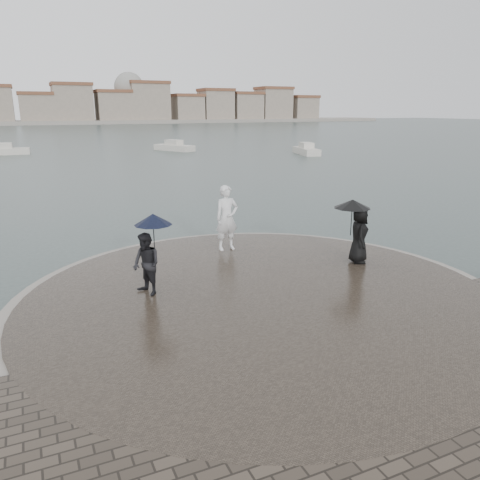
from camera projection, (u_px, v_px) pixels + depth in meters
name	position (u px, v px, depth m)	size (l,w,h in m)	color
ground	(344.00, 375.00, 8.91)	(400.00, 400.00, 0.00)	#2B3835
kerb_ring	(261.00, 301.00, 11.93)	(12.50, 12.50, 0.32)	gray
quay_tip	(261.00, 300.00, 11.92)	(11.90, 11.90, 0.36)	#2D261E
statue	(227.00, 218.00, 15.35)	(0.78, 0.51, 2.15)	silver
visitor_left	(148.00, 253.00, 11.63)	(1.15, 1.05, 2.04)	black
visitor_right	(357.00, 226.00, 14.03)	(1.25, 1.15, 1.95)	black
far_skyline	(14.00, 106.00, 145.63)	(260.00, 20.00, 37.00)	gray
boats	(111.00, 156.00, 46.52)	(43.35, 28.18, 1.50)	beige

